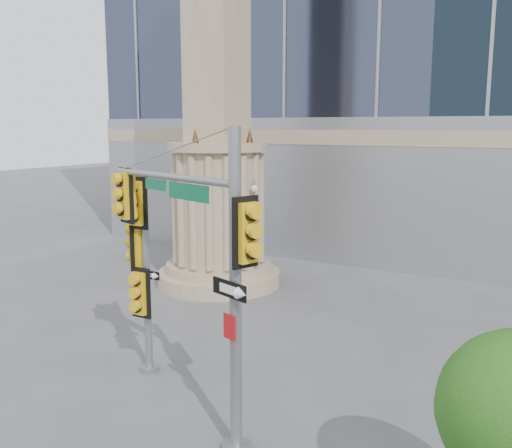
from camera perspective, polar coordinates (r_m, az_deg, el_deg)
The scene contains 3 objects.
monument at distance 20.04m, azimuth -3.88°, elevation 9.35°, with size 4.40×4.40×16.60m.
main_signal_pole at distance 10.32m, azimuth -5.67°, elevation -2.32°, with size 4.23×1.76×5.66m.
secondary_signal_pole at distance 13.10m, azimuth -11.41°, elevation -3.35°, with size 0.80×0.59×4.65m.
Camera 1 is at (5.24, -7.59, 5.66)m, focal length 40.00 mm.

